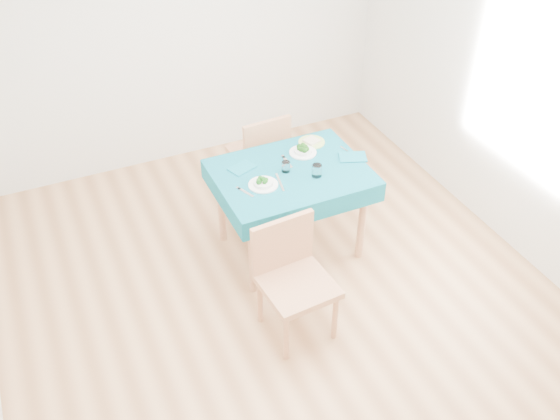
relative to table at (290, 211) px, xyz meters
name	(u,v)px	position (x,y,z in m)	size (l,w,h in m)	color
room_shell	(280,147)	(-0.32, -0.51, 0.97)	(4.02, 4.52, 2.73)	#A77145
table	(290,211)	(0.00, 0.00, 0.00)	(1.13, 0.86, 0.76)	#0A5A6D
chair_near	(298,269)	(-0.34, -0.82, 0.20)	(0.46, 0.51, 1.16)	#B57C55
chair_far	(257,142)	(0.06, 0.82, 0.17)	(0.44, 0.48, 1.09)	#B57C55
bowl_near	(263,182)	(-0.26, -0.08, 0.41)	(0.22, 0.22, 0.07)	white
bowl_far	(303,150)	(0.19, 0.19, 0.41)	(0.21, 0.21, 0.07)	white
fork_near	(246,192)	(-0.41, -0.11, 0.38)	(0.02, 0.16, 0.00)	silver
knife_near	(280,182)	(-0.14, -0.10, 0.38)	(0.02, 0.23, 0.00)	silver
fork_far	(287,162)	(0.03, 0.12, 0.38)	(0.02, 0.17, 0.00)	silver
knife_far	(348,152)	(0.53, 0.06, 0.38)	(0.01, 0.20, 0.00)	silver
napkin_near	(242,168)	(-0.32, 0.19, 0.38)	(0.19, 0.13, 0.01)	#0E6578
napkin_far	(353,157)	(0.52, -0.03, 0.39)	(0.21, 0.15, 0.01)	#0E6578
tumbler_center	(286,167)	(-0.03, 0.02, 0.42)	(0.06, 0.06, 0.08)	white
tumbler_side	(317,171)	(0.15, -0.13, 0.43)	(0.07, 0.07, 0.10)	white
side_plate	(312,142)	(0.33, 0.30, 0.38)	(0.21, 0.21, 0.01)	#AACB63
bread_slice	(312,141)	(0.33, 0.30, 0.40)	(0.11, 0.11, 0.02)	beige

